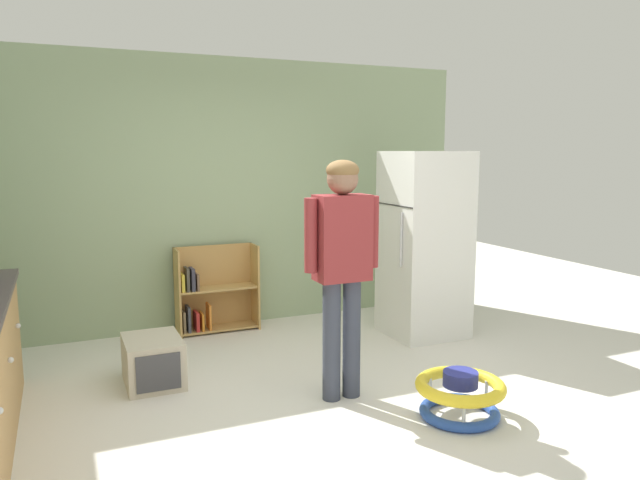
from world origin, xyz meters
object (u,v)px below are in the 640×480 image
object	(u,v)px
standing_person	(342,256)
baby_walker	(460,395)
bookshelf	(211,294)
refrigerator	(424,244)
pet_carrier	(153,361)

from	to	relation	value
standing_person	baby_walker	size ratio (longest dim) A/B	2.85
bookshelf	standing_person	bearing A→B (deg)	-76.67
refrigerator	bookshelf	world-z (taller)	refrigerator
refrigerator	bookshelf	size ratio (longest dim) A/B	2.09
bookshelf	standing_person	xyz separation A→B (m)	(0.48, -2.01, 0.68)
refrigerator	pet_carrier	distance (m)	2.72
refrigerator	baby_walker	world-z (taller)	refrigerator
bookshelf	baby_walker	distance (m)	2.84
refrigerator	pet_carrier	world-z (taller)	refrigerator
bookshelf	pet_carrier	bearing A→B (deg)	-121.97
refrigerator	baby_walker	xyz separation A→B (m)	(-0.81, -1.69, -0.73)
standing_person	bookshelf	bearing A→B (deg)	103.33
standing_person	pet_carrier	world-z (taller)	standing_person
pet_carrier	refrigerator	bearing A→B (deg)	5.54
refrigerator	standing_person	distance (m)	1.77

